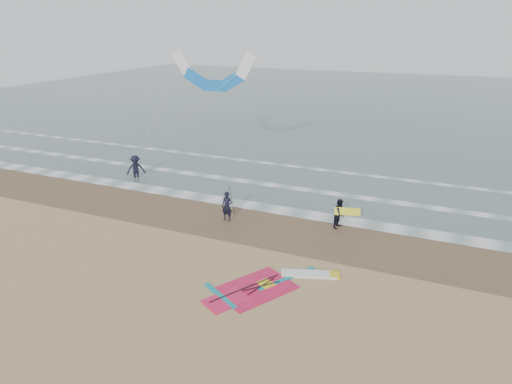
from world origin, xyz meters
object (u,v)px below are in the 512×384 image
at_px(person_walking, 340,213).
at_px(surf_kite, 214,75).
at_px(windsurf_rig, 271,285).
at_px(person_wading, 135,164).
at_px(person_standing, 227,206).

bearing_deg(person_walking, surf_kite, 76.45).
xyz_separation_m(windsurf_rig, person_walking, (1.20, 6.65, 0.75)).
bearing_deg(person_wading, windsurf_rig, -76.41).
relative_size(person_standing, person_wading, 0.83).
distance_m(person_walking, surf_kite, 12.79).
relative_size(person_standing, person_walking, 1.04).
relative_size(person_walking, surf_kite, 0.20).
relative_size(windsurf_rig, surf_kite, 0.64).
xyz_separation_m(person_standing, person_walking, (5.75, 1.50, -0.03)).
distance_m(person_standing, person_wading, 9.77).
relative_size(person_standing, surf_kite, 0.21).
distance_m(windsurf_rig, person_walking, 6.80).
bearing_deg(surf_kite, person_wading, -149.01).
bearing_deg(person_walking, person_wading, 94.87).
xyz_separation_m(windsurf_rig, person_standing, (-4.56, 5.15, 0.78)).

